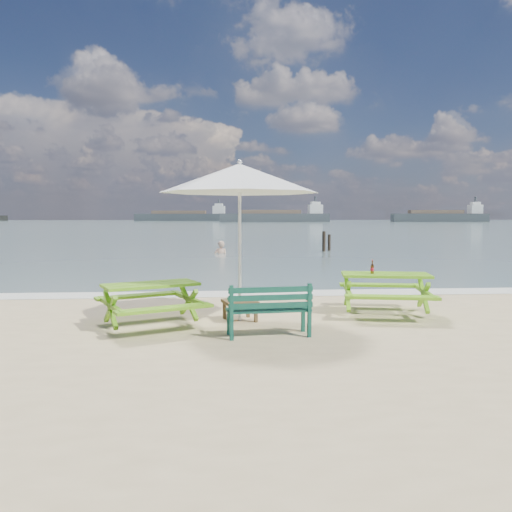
{
  "coord_description": "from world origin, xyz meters",
  "views": [
    {
      "loc": [
        -0.36,
        -6.65,
        1.8
      ],
      "look_at": [
        0.34,
        3.0,
        1.0
      ],
      "focal_mm": 35.0,
      "sensor_mm": 36.0,
      "label": 1
    }
  ],
  "objects": [
    {
      "name": "sea",
      "position": [
        0.0,
        85.0,
        0.0
      ],
      "size": [
        300.0,
        300.0,
        0.0
      ],
      "primitive_type": "plane",
      "color": "slate",
      "rests_on": "ground"
    },
    {
      "name": "foam_strip",
      "position": [
        0.0,
        4.6,
        0.01
      ],
      "size": [
        22.0,
        0.9,
        0.01
      ],
      "primitive_type": "cube",
      "color": "silver",
      "rests_on": "ground"
    },
    {
      "name": "picnic_table_left",
      "position": [
        -1.47,
        1.39,
        0.34
      ],
      "size": [
        2.03,
        2.11,
        0.7
      ],
      "color": "#5B9817",
      "rests_on": "ground"
    },
    {
      "name": "picnic_table_right",
      "position": [
        2.63,
        2.12,
        0.36
      ],
      "size": [
        1.83,
        1.97,
        0.74
      ],
      "color": "#65A819",
      "rests_on": "ground"
    },
    {
      "name": "park_bench",
      "position": [
        0.35,
        0.64,
        0.24
      ],
      "size": [
        1.28,
        0.54,
        0.76
      ],
      "color": "#104333",
      "rests_on": "ground"
    },
    {
      "name": "side_table",
      "position": [
        -0.03,
        1.74,
        0.18
      ],
      "size": [
        0.65,
        0.65,
        0.35
      ],
      "color": "brown",
      "rests_on": "ground"
    },
    {
      "name": "patio_umbrella",
      "position": [
        -0.03,
        1.74,
        2.41
      ],
      "size": [
        3.27,
        3.27,
        2.65
      ],
      "color": "silver",
      "rests_on": "ground"
    },
    {
      "name": "beer_bottle",
      "position": [
        2.39,
        2.15,
        0.82
      ],
      "size": [
        0.06,
        0.06,
        0.24
      ],
      "color": "brown",
      "rests_on": "picnic_table_right"
    },
    {
      "name": "swimmer",
      "position": [
        -0.33,
        16.64,
        -0.29
      ],
      "size": [
        0.7,
        0.51,
        1.75
      ],
      "color": "tan",
      "rests_on": "ground"
    },
    {
      "name": "mooring_pilings",
      "position": [
        4.89,
        17.74,
        0.36
      ],
      "size": [
        0.56,
        0.76,
        1.2
      ],
      "color": "black",
      "rests_on": "ground"
    },
    {
      "name": "cargo_ships",
      "position": [
        38.75,
        119.98,
        1.18
      ],
      "size": [
        143.77,
        36.35,
        4.4
      ],
      "color": "#33393C",
      "rests_on": "ground"
    }
  ]
}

